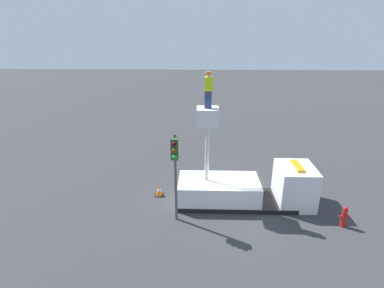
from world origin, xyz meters
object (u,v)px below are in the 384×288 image
at_px(bucket_truck, 246,187).
at_px(traffic_cone_rear, 159,191).
at_px(worker, 208,90).
at_px(fire_hydrant, 344,217).
at_px(traffic_light_pole, 175,162).

xyz_separation_m(bucket_truck, traffic_cone_rear, (-4.86, 0.57, -0.62)).
xyz_separation_m(worker, traffic_cone_rear, (-2.69, 0.57, -5.88)).
relative_size(worker, fire_hydrant, 1.60).
bearing_deg(worker, bucket_truck, 0.00).
bearing_deg(bucket_truck, traffic_cone_rear, 173.26).
distance_m(fire_hydrant, traffic_cone_rear, 9.60).
relative_size(worker, traffic_cone_rear, 2.79).
xyz_separation_m(traffic_light_pole, traffic_cone_rear, (-1.18, 2.42, -2.91)).
height_order(worker, traffic_cone_rear, worker).
bearing_deg(traffic_cone_rear, worker, -12.05).
xyz_separation_m(bucket_truck, traffic_light_pole, (-3.68, -1.85, 2.29)).
bearing_deg(traffic_light_pole, fire_hydrant, -1.40).
bearing_deg(worker, traffic_light_pole, -129.20).
bearing_deg(fire_hydrant, worker, 162.63).
distance_m(bucket_truck, traffic_light_pole, 4.71).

